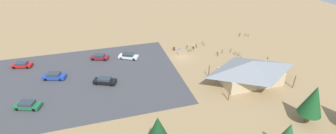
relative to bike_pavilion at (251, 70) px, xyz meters
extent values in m
plane|color=#9E7F56|center=(9.61, -14.85, -2.88)|extent=(160.00, 160.00, 0.00)
cube|color=#424247|center=(34.57, -10.94, -2.85)|extent=(43.26, 29.56, 0.05)
cube|color=#C6B28E|center=(0.00, 0.00, -1.50)|extent=(12.12, 6.36, 2.76)
pyramid|color=gray|center=(0.00, 0.00, 1.03)|extent=(14.89, 9.13, 2.29)
cylinder|color=brown|center=(-7.24, -4.36, -1.50)|extent=(0.20, 0.20, 2.76)
cylinder|color=brown|center=(7.24, -4.36, -1.50)|extent=(0.20, 0.20, 2.76)
cylinder|color=brown|center=(-7.24, 4.36, -1.50)|extent=(0.20, 0.20, 2.76)
cylinder|color=brown|center=(7.24, 4.36, -1.50)|extent=(0.20, 0.20, 2.76)
cylinder|color=brown|center=(10.31, -19.23, -2.43)|extent=(0.60, 0.60, 0.90)
cylinder|color=#99999E|center=(10.09, -15.79, -1.78)|extent=(0.08, 0.08, 2.20)
cube|color=#1959B2|center=(10.09, -15.79, -0.98)|extent=(0.56, 0.04, 0.40)
cone|color=#235B2D|center=(6.17, 17.83, 0.94)|extent=(2.66, 2.66, 3.70)
cone|color=#14421E|center=(23.03, 13.57, 2.05)|extent=(3.92, 3.92, 4.88)
cylinder|color=brown|center=(-1.97, 13.42, -1.89)|extent=(0.44, 0.44, 1.99)
cone|color=#194C23|center=(-1.97, 13.42, 1.67)|extent=(3.60, 3.60, 5.13)
torus|color=black|center=(-3.25, -8.15, -2.50)|extent=(0.72, 0.32, 0.76)
torus|color=black|center=(-2.34, -8.51, -2.50)|extent=(0.72, 0.32, 0.76)
cylinder|color=#722D9E|center=(-2.80, -8.33, -2.37)|extent=(0.85, 0.37, 0.04)
cylinder|color=#722D9E|center=(-2.96, -8.26, -2.28)|extent=(0.04, 0.04, 0.43)
cube|color=black|center=(-2.96, -8.26, -2.06)|extent=(0.22, 0.15, 0.05)
cylinder|color=#722D9E|center=(-2.43, -8.48, -2.24)|extent=(0.04, 0.04, 0.51)
cylinder|color=black|center=(-2.43, -8.48, -1.99)|extent=(0.21, 0.46, 0.03)
torus|color=black|center=(3.77, -20.14, -2.51)|extent=(0.14, 0.74, 0.74)
torus|color=black|center=(3.91, -19.07, -2.51)|extent=(0.14, 0.74, 0.74)
cylinder|color=#B7B7BC|center=(3.84, -19.61, -2.39)|extent=(0.17, 0.98, 0.04)
cylinder|color=#B7B7BC|center=(3.82, -19.80, -2.29)|extent=(0.04, 0.04, 0.43)
cube|color=black|center=(3.82, -19.80, -2.08)|extent=(0.11, 0.21, 0.05)
cylinder|color=#B7B7BC|center=(3.90, -19.18, -2.27)|extent=(0.04, 0.04, 0.48)
cylinder|color=black|center=(3.90, -19.18, -2.03)|extent=(0.48, 0.10, 0.03)
torus|color=black|center=(-3.88, -9.59, -2.56)|extent=(0.27, 0.61, 0.64)
torus|color=black|center=(-3.53, -10.48, -2.56)|extent=(0.27, 0.61, 0.64)
cylinder|color=orange|center=(-3.71, -10.03, -2.45)|extent=(0.35, 0.83, 0.04)
cylinder|color=orange|center=(-3.77, -9.87, -2.37)|extent=(0.04, 0.04, 0.38)
cube|color=black|center=(-3.77, -9.87, -2.18)|extent=(0.15, 0.22, 0.05)
cylinder|color=orange|center=(-3.57, -10.39, -2.35)|extent=(0.04, 0.04, 0.41)
cylinder|color=black|center=(-3.57, -10.39, -2.15)|extent=(0.46, 0.20, 0.03)
torus|color=black|center=(-0.98, -13.88, -2.56)|extent=(0.37, 0.57, 0.64)
torus|color=black|center=(-1.49, -14.70, -2.56)|extent=(0.37, 0.57, 0.64)
cylinder|color=#2347B7|center=(-1.24, -14.29, -2.45)|extent=(0.50, 0.77, 0.04)
cylinder|color=#2347B7|center=(-1.15, -14.14, -2.35)|extent=(0.04, 0.04, 0.41)
cube|color=black|center=(-1.15, -14.14, -2.14)|extent=(0.17, 0.21, 0.05)
cylinder|color=#2347B7|center=(-1.44, -14.62, -2.35)|extent=(0.04, 0.04, 0.42)
cylinder|color=black|center=(-1.44, -14.62, -2.14)|extent=(0.43, 0.28, 0.03)
torus|color=black|center=(1.47, -19.84, -2.50)|extent=(0.14, 0.76, 0.76)
torus|color=black|center=(1.60, -20.80, -2.50)|extent=(0.14, 0.76, 0.76)
cylinder|color=yellow|center=(1.54, -20.32, -2.38)|extent=(0.15, 0.89, 0.04)
cylinder|color=yellow|center=(1.51, -20.15, -2.26)|extent=(0.04, 0.04, 0.47)
cube|color=black|center=(1.51, -20.15, -2.03)|extent=(0.11, 0.21, 0.05)
cylinder|color=yellow|center=(1.59, -20.71, -2.27)|extent=(0.04, 0.04, 0.47)
cylinder|color=black|center=(1.59, -20.71, -2.03)|extent=(0.48, 0.09, 0.03)
torus|color=black|center=(5.96, -17.35, -2.55)|extent=(0.66, 0.05, 0.66)
torus|color=black|center=(6.95, -17.36, -2.55)|extent=(0.66, 0.05, 0.66)
cylinder|color=#1E7F38|center=(6.45, -17.35, -2.44)|extent=(0.91, 0.05, 0.04)
cylinder|color=#1E7F38|center=(6.28, -17.35, -2.38)|extent=(0.04, 0.04, 0.34)
cube|color=black|center=(6.28, -17.35, -2.20)|extent=(0.20, 0.08, 0.05)
cylinder|color=#1E7F38|center=(6.85, -17.36, -2.32)|extent=(0.04, 0.04, 0.46)
cylinder|color=black|center=(6.85, -17.36, -2.09)|extent=(0.04, 0.48, 0.03)
torus|color=black|center=(-3.31, -13.74, -2.56)|extent=(0.41, 0.55, 0.65)
torus|color=black|center=(-3.95, -14.64, -2.56)|extent=(0.41, 0.55, 0.65)
cylinder|color=silver|center=(-3.63, -14.19, -2.45)|extent=(0.62, 0.84, 0.04)
cylinder|color=silver|center=(-3.51, -14.03, -2.39)|extent=(0.04, 0.04, 0.33)
cube|color=black|center=(-3.51, -14.03, -2.22)|extent=(0.18, 0.21, 0.05)
cylinder|color=silver|center=(-3.89, -14.55, -2.36)|extent=(0.04, 0.04, 0.39)
cylinder|color=black|center=(-3.89, -14.55, -2.16)|extent=(0.41, 0.31, 0.03)
torus|color=black|center=(-13.51, -23.05, -2.54)|extent=(0.36, 0.62, 0.69)
torus|color=black|center=(-13.97, -22.18, -2.54)|extent=(0.36, 0.62, 0.69)
cylinder|color=red|center=(-13.74, -22.62, -2.42)|extent=(0.46, 0.81, 0.04)
cylinder|color=red|center=(-13.66, -22.77, -2.33)|extent=(0.04, 0.04, 0.40)
cube|color=black|center=(-13.66, -22.77, -2.13)|extent=(0.17, 0.21, 0.05)
cylinder|color=red|center=(-13.93, -22.27, -2.31)|extent=(0.04, 0.04, 0.46)
cylinder|color=black|center=(-13.93, -22.27, -2.07)|extent=(0.44, 0.26, 0.03)
torus|color=black|center=(-3.76, -12.43, -2.52)|extent=(0.58, 0.50, 0.73)
torus|color=black|center=(-4.59, -11.72, -2.52)|extent=(0.58, 0.50, 0.73)
cylinder|color=#197A7F|center=(-4.18, -12.07, -2.40)|extent=(0.79, 0.69, 0.04)
cylinder|color=#197A7F|center=(-4.03, -12.20, -2.30)|extent=(0.04, 0.04, 0.43)
cube|color=black|center=(-4.03, -12.20, -2.09)|extent=(0.20, 0.19, 0.05)
cylinder|color=#197A7F|center=(-4.51, -11.79, -2.30)|extent=(0.04, 0.04, 0.43)
cylinder|color=black|center=(-4.51, -11.79, -2.08)|extent=(0.34, 0.38, 0.03)
torus|color=black|center=(0.77, -12.72, -2.52)|extent=(0.24, 0.70, 0.72)
torus|color=black|center=(0.47, -13.73, -2.52)|extent=(0.24, 0.70, 0.72)
cylinder|color=black|center=(0.62, -13.23, -2.40)|extent=(0.31, 0.94, 0.04)
cylinder|color=black|center=(0.67, -13.04, -2.29)|extent=(0.04, 0.04, 0.46)
cube|color=black|center=(0.67, -13.04, -2.06)|extent=(0.13, 0.21, 0.05)
cylinder|color=black|center=(0.50, -13.63, -2.29)|extent=(0.04, 0.04, 0.45)
cylinder|color=black|center=(0.50, -13.63, -2.07)|extent=(0.47, 0.17, 0.03)
torus|color=black|center=(-11.42, -22.99, -2.52)|extent=(0.51, 0.55, 0.71)
torus|color=black|center=(-12.15, -23.77, -2.52)|extent=(0.51, 0.55, 0.71)
cylinder|color=#722D9E|center=(-11.79, -23.38, -2.41)|extent=(0.69, 0.74, 0.04)
cylinder|color=#722D9E|center=(-11.66, -23.24, -2.30)|extent=(0.04, 0.04, 0.45)
cube|color=black|center=(-11.66, -23.24, -2.07)|extent=(0.19, 0.20, 0.05)
cylinder|color=#722D9E|center=(-12.08, -23.69, -2.29)|extent=(0.04, 0.04, 0.46)
cylinder|color=black|center=(-12.08, -23.69, -2.06)|extent=(0.37, 0.35, 0.03)
torus|color=black|center=(6.27, -20.06, -2.51)|extent=(0.41, 0.65, 0.74)
torus|color=black|center=(6.81, -19.15, -2.51)|extent=(0.41, 0.65, 0.74)
cylinder|color=#B7B7BC|center=(6.54, -19.60, -2.39)|extent=(0.53, 0.86, 0.04)
cylinder|color=#B7B7BC|center=(6.44, -19.77, -2.28)|extent=(0.04, 0.04, 0.45)
cube|color=black|center=(6.44, -19.77, -2.06)|extent=(0.17, 0.21, 0.05)
cylinder|color=#B7B7BC|center=(6.75, -19.24, -2.29)|extent=(0.04, 0.04, 0.43)
cylinder|color=black|center=(6.75, -19.24, -2.08)|extent=(0.43, 0.27, 0.03)
cube|color=red|center=(46.85, -20.39, -2.33)|extent=(4.64, 2.76, 0.56)
cube|color=#2D3842|center=(46.85, -20.39, -1.82)|extent=(2.73, 2.09, 0.47)
cylinder|color=black|center=(48.47, -20.00, -2.51)|extent=(0.67, 0.37, 0.64)
cylinder|color=black|center=(48.10, -21.50, -2.51)|extent=(0.67, 0.37, 0.64)
cylinder|color=black|center=(45.61, -19.29, -2.51)|extent=(0.67, 0.37, 0.64)
cylinder|color=black|center=(45.24, -20.79, -2.51)|extent=(0.67, 0.37, 0.64)
cube|color=maroon|center=(29.45, -19.36, -2.30)|extent=(4.56, 3.10, 0.62)
cube|color=#2D3842|center=(29.45, -19.36, -1.75)|extent=(2.75, 2.24, 0.49)
cylinder|color=black|center=(31.06, -19.18, -2.51)|extent=(0.68, 0.43, 0.64)
cylinder|color=black|center=(30.53, -20.56, -2.51)|extent=(0.68, 0.43, 0.64)
cylinder|color=black|center=(28.37, -18.15, -2.51)|extent=(0.68, 0.43, 0.64)
cylinder|color=black|center=(27.84, -19.53, -2.51)|extent=(0.68, 0.43, 0.64)
cube|color=#1E42B2|center=(39.11, -12.77, -2.26)|extent=(4.96, 3.16, 0.69)
cube|color=#2D3842|center=(39.11, -12.77, -1.65)|extent=(2.96, 2.34, 0.55)
cylinder|color=black|center=(40.85, -12.45, -2.51)|extent=(0.68, 0.40, 0.64)
cylinder|color=black|center=(40.36, -14.02, -2.51)|extent=(0.68, 0.40, 0.64)
cylinder|color=black|center=(37.86, -11.51, -2.51)|extent=(0.68, 0.40, 0.64)
cylinder|color=black|center=(37.36, -13.09, -2.51)|extent=(0.68, 0.40, 0.64)
cube|color=black|center=(28.90, -7.80, -2.26)|extent=(4.92, 3.49, 0.69)
cube|color=#2D3842|center=(28.90, -7.80, -1.67)|extent=(2.99, 2.47, 0.50)
cylinder|color=black|center=(30.64, -7.74, -2.51)|extent=(0.67, 0.46, 0.64)
cylinder|color=black|center=(30.01, -9.15, -2.51)|extent=(0.67, 0.46, 0.64)
cylinder|color=black|center=(27.79, -6.46, -2.51)|extent=(0.67, 0.46, 0.64)
cylinder|color=black|center=(27.15, -7.87, -2.51)|extent=(0.67, 0.46, 0.64)
cube|color=white|center=(22.61, -17.80, -2.31)|extent=(5.05, 3.79, 0.61)
cube|color=#2D3842|center=(22.61, -17.80, -1.71)|extent=(3.10, 2.63, 0.59)
cylinder|color=black|center=(24.41, -17.85, -2.51)|extent=(0.67, 0.49, 0.64)
cylinder|color=black|center=(23.68, -19.25, -2.51)|extent=(0.67, 0.49, 0.64)
cylinder|color=black|center=(21.54, -16.36, -2.51)|extent=(0.67, 0.49, 0.64)
cylinder|color=black|center=(20.81, -17.75, -2.51)|extent=(0.67, 0.49, 0.64)
cube|color=#1E6B3D|center=(42.57, -3.58, -2.31)|extent=(4.85, 3.25, 0.59)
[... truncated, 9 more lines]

